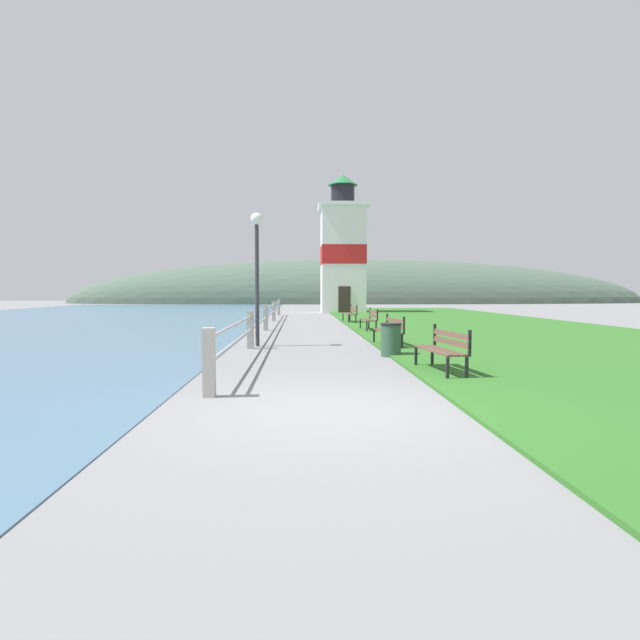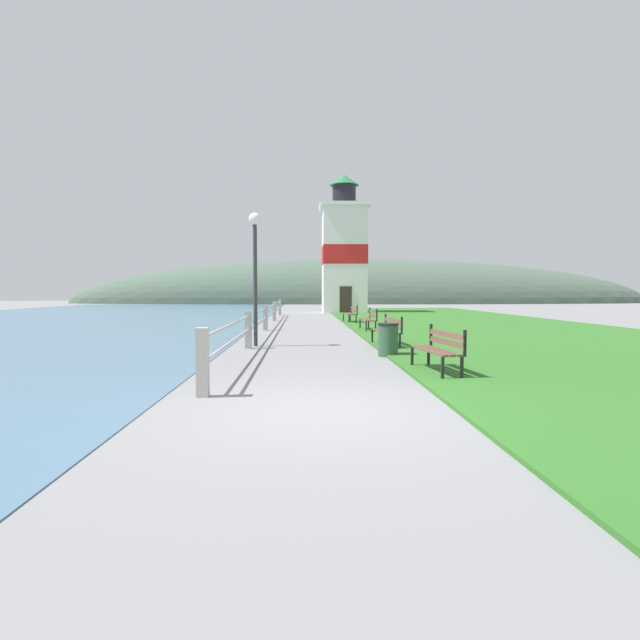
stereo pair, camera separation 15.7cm
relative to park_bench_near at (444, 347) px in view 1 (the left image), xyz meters
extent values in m
plane|color=slate|center=(-2.51, -3.01, -0.54)|extent=(160.00, 160.00, 0.00)
cube|color=#2D6623|center=(5.36, 12.99, -0.51)|extent=(12.00, 47.99, 0.06)
cube|color=#A8A399|center=(-4.28, -2.01, 0.00)|extent=(0.18, 0.18, 1.08)
cube|color=#A8A399|center=(-4.28, 4.54, 0.00)|extent=(0.18, 0.18, 1.08)
cube|color=#A8A399|center=(-4.28, 11.09, 0.00)|extent=(0.18, 0.18, 1.08)
cube|color=#A8A399|center=(-4.28, 17.63, 0.00)|extent=(0.18, 0.18, 1.08)
cube|color=#A8A399|center=(-4.28, 24.18, 0.00)|extent=(0.18, 0.18, 1.08)
cylinder|color=#B2B2B7|center=(-4.28, 11.09, 0.38)|extent=(0.06, 26.19, 0.06)
cylinder|color=#B2B2B7|center=(-4.28, 11.09, 0.00)|extent=(0.06, 26.19, 0.06)
cube|color=brown|center=(-0.24, -0.03, -0.07)|extent=(0.31, 1.73, 0.04)
cube|color=brown|center=(-0.09, -0.01, -0.07)|extent=(0.31, 1.73, 0.04)
cube|color=brown|center=(0.06, 0.01, -0.07)|extent=(0.31, 1.73, 0.04)
cube|color=brown|center=(0.14, 0.02, 0.25)|extent=(0.25, 1.72, 0.11)
cube|color=brown|center=(0.14, 0.02, 0.09)|extent=(0.25, 1.72, 0.11)
cube|color=black|center=(-0.18, -0.87, -0.31)|extent=(0.06, 0.06, 0.45)
cube|color=black|center=(-0.37, 0.80, -0.31)|extent=(0.06, 0.06, 0.45)
cube|color=black|center=(0.19, -0.82, -0.31)|extent=(0.06, 0.06, 0.45)
cube|color=black|center=(0.00, 0.84, -0.31)|extent=(0.06, 0.06, 0.45)
cube|color=black|center=(0.24, -0.82, 0.16)|extent=(0.06, 0.06, 0.49)
cube|color=black|center=(0.05, 0.85, 0.16)|extent=(0.06, 0.06, 0.49)
cube|color=brown|center=(-0.44, 4.73, -0.07)|extent=(0.27, 1.82, 0.04)
cube|color=brown|center=(-0.29, 4.74, -0.07)|extent=(0.27, 1.82, 0.04)
cube|color=brown|center=(-0.15, 4.75, -0.07)|extent=(0.27, 1.82, 0.04)
cube|color=brown|center=(-0.06, 4.76, 0.25)|extent=(0.22, 1.81, 0.11)
cube|color=brown|center=(-0.06, 4.76, 0.09)|extent=(0.22, 1.81, 0.11)
cube|color=black|center=(-0.40, 3.84, -0.31)|extent=(0.05, 0.05, 0.45)
cube|color=black|center=(-0.56, 5.60, -0.31)|extent=(0.05, 0.05, 0.45)
cube|color=black|center=(-0.03, 3.88, -0.31)|extent=(0.05, 0.05, 0.45)
cube|color=black|center=(-0.19, 5.64, -0.31)|extent=(0.05, 0.05, 0.45)
cube|color=black|center=(0.02, 3.88, 0.16)|extent=(0.05, 0.05, 0.49)
cube|color=black|center=(-0.14, 5.64, 0.16)|extent=(0.05, 0.05, 0.49)
cube|color=brown|center=(-0.20, 10.61, -0.07)|extent=(0.16, 1.79, 0.04)
cube|color=brown|center=(-0.06, 10.61, -0.07)|extent=(0.16, 1.79, 0.04)
cube|color=brown|center=(0.09, 10.61, -0.07)|extent=(0.16, 1.79, 0.04)
cube|color=brown|center=(0.18, 10.62, 0.25)|extent=(0.10, 1.79, 0.11)
cube|color=brown|center=(0.18, 10.62, 0.09)|extent=(0.10, 1.79, 0.11)
cube|color=black|center=(-0.22, 9.74, -0.31)|extent=(0.05, 0.05, 0.45)
cube|color=black|center=(-0.27, 11.47, -0.31)|extent=(0.05, 0.05, 0.45)
cube|color=black|center=(0.15, 9.75, -0.31)|extent=(0.05, 0.05, 0.45)
cube|color=black|center=(0.10, 11.48, -0.31)|extent=(0.05, 0.05, 0.45)
cube|color=black|center=(0.20, 9.75, 0.16)|extent=(0.05, 0.05, 0.49)
cube|color=black|center=(0.15, 11.48, 0.16)|extent=(0.05, 0.05, 0.49)
cube|color=brown|center=(-0.44, 15.87, -0.07)|extent=(0.27, 1.64, 0.04)
cube|color=brown|center=(-0.30, 15.89, -0.07)|extent=(0.27, 1.64, 0.04)
cube|color=brown|center=(-0.15, 15.90, -0.07)|extent=(0.27, 1.64, 0.04)
cube|color=brown|center=(-0.07, 15.91, 0.25)|extent=(0.21, 1.64, 0.11)
cube|color=brown|center=(-0.07, 15.91, 0.09)|extent=(0.21, 1.64, 0.11)
cube|color=black|center=(-0.41, 15.08, -0.31)|extent=(0.05, 0.05, 0.45)
cube|color=black|center=(-0.56, 16.66, -0.31)|extent=(0.05, 0.05, 0.45)
cube|color=black|center=(-0.04, 15.11, -0.31)|extent=(0.05, 0.05, 0.45)
cube|color=black|center=(-0.19, 16.69, -0.31)|extent=(0.05, 0.05, 0.45)
cube|color=black|center=(0.01, 15.12, 0.16)|extent=(0.05, 0.05, 0.49)
cube|color=black|center=(-0.14, 16.70, 0.16)|extent=(0.05, 0.05, 0.49)
cube|color=white|center=(0.45, 28.66, 3.44)|extent=(3.28, 3.28, 7.96)
cube|color=red|center=(0.45, 28.66, 3.84)|extent=(3.32, 3.32, 1.43)
cube|color=white|center=(0.45, 28.66, 7.54)|extent=(3.77, 3.77, 0.25)
cylinder|color=black|center=(0.45, 28.66, 8.41)|extent=(1.80, 1.80, 1.48)
cone|color=#23703D|center=(0.45, 28.66, 9.56)|extent=(2.25, 2.25, 0.82)
cube|color=#332823|center=(0.45, 27.00, 0.46)|extent=(0.90, 0.06, 2.00)
cylinder|color=#2D5138|center=(-0.57, 2.68, -0.14)|extent=(0.50, 0.50, 0.80)
cylinder|color=black|center=(-0.57, 2.68, 0.28)|extent=(0.54, 0.54, 0.04)
cylinder|color=#333338|center=(-4.13, 5.14, 1.26)|extent=(0.12, 0.12, 3.60)
sphere|color=white|center=(-4.13, 5.14, 3.24)|extent=(0.36, 0.36, 0.36)
ellipsoid|color=#475B4C|center=(5.49, 58.98, -0.54)|extent=(80.00, 16.00, 12.00)
camera|label=1|loc=(-2.87, -9.77, 1.11)|focal=28.00mm
camera|label=2|loc=(-2.72, -9.78, 1.11)|focal=28.00mm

